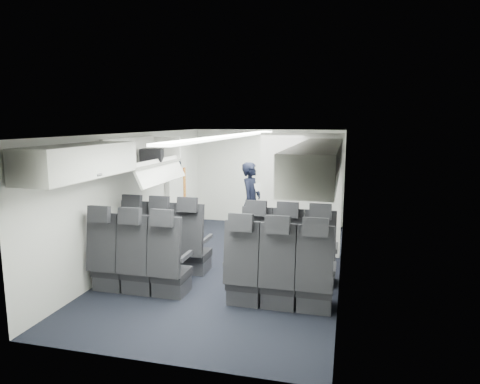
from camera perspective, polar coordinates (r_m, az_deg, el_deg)
The scene contains 13 objects.
cabin_shell at distance 6.87m, azimuth -0.82°, elevation -0.74°, with size 3.41×6.01×2.16m.
seat_row_front at distance 6.54m, azimuth -2.03°, elevation -7.77°, with size 3.33×0.56×1.24m.
seat_row_mid at distance 5.73m, azimuth -4.59°, elevation -10.34°, with size 3.33×0.56×1.24m.
overhead_bin_left_rear at distance 5.54m, azimuth -20.61°, elevation 3.87°, with size 0.53×1.80×0.40m.
overhead_bin_left_front_open at distance 7.07m, azimuth -12.76°, elevation 4.33°, with size 0.64×1.70×0.72m.
overhead_bin_right_rear at distance 4.57m, azimuth 9.68°, elevation 3.28°, with size 0.53×1.80×0.40m.
overhead_bin_right_front at distance 6.31m, azimuth 10.98°, elevation 4.91°, with size 0.53×1.70×0.40m.
bulkhead_partition at distance 7.48m, azimuth 8.06°, elevation -0.38°, with size 1.40×0.15×2.13m.
galley_unit at distance 9.39m, azimuth 9.14°, elevation 0.82°, with size 0.85×0.52×1.90m.
boarding_door at distance 8.88m, azimuth -8.46°, elevation 0.37°, with size 0.12×1.27×1.86m.
flight_attendant at distance 8.42m, azimuth 1.50°, elevation -1.27°, with size 0.56×0.37×1.55m, color black.
carry_on_bag at distance 7.18m, azimuth -11.68°, elevation 4.84°, with size 0.35×0.25×0.21m, color black.
papers at distance 8.28m, azimuth 2.71°, elevation 0.74°, with size 0.22×0.02×0.16m, color white.
Camera 1 is at (1.76, -6.53, 2.34)m, focal length 32.00 mm.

